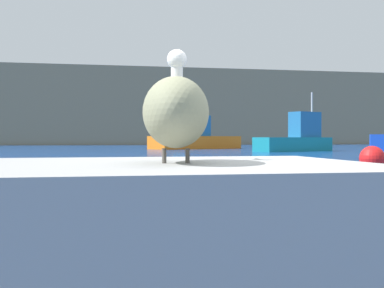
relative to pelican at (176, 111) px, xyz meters
name	(u,v)px	position (x,y,z in m)	size (l,w,h in m)	color
ground_plane	(300,256)	(1.03, 0.28, -1.11)	(260.00, 260.00, 0.00)	navy
hillside_backdrop	(102,109)	(1.03, 69.03, 3.89)	(140.00, 15.93, 9.99)	#7F755B
pier_dock	(176,218)	(0.00, -0.01, -0.73)	(2.69, 2.26, 0.75)	#989898
pelican	(176,111)	(0.00, 0.00, 0.00)	(0.64, 1.33, 0.84)	gray
fishing_boat_orange	(194,138)	(7.93, 38.08, -0.18)	(8.24, 5.72, 4.40)	orange
fishing_boat_teal	(297,138)	(13.33, 29.35, -0.21)	(6.17, 3.88, 4.11)	teal
mooring_buoy	(372,158)	(7.12, 9.45, -0.76)	(0.70, 0.70, 0.70)	red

